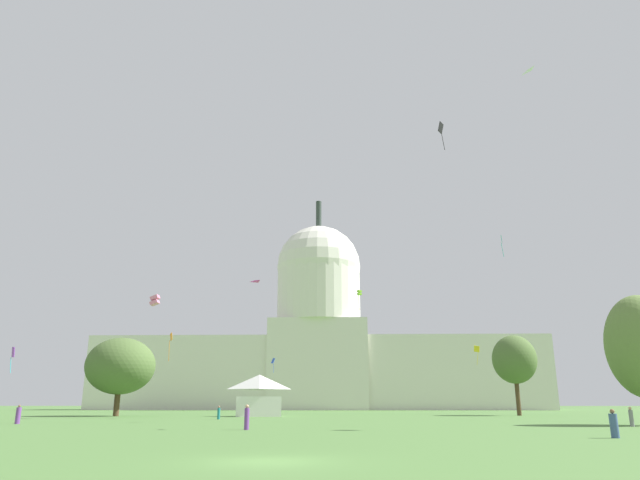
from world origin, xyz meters
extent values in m
plane|color=#4C7538|center=(0.00, 0.00, 0.00)|extent=(800.00, 800.00, 0.00)
cube|color=silver|center=(-37.42, 155.17, 10.49)|extent=(66.80, 20.91, 20.97)
cube|color=silver|center=(29.39, 155.17, 10.49)|extent=(66.80, 20.91, 20.97)
cube|color=silver|center=(-4.02, 155.17, 12.90)|extent=(28.96, 23.00, 25.81)
cylinder|color=silver|center=(-4.02, 155.17, 34.57)|extent=(25.76, 25.76, 17.52)
sphere|color=silver|center=(-4.02, 155.17, 43.33)|extent=(26.26, 26.26, 26.26)
cylinder|color=#2D3833|center=(-4.02, 155.17, 60.91)|extent=(1.80, 1.80, 8.91)
cube|color=white|center=(-9.70, 67.27, 1.42)|extent=(7.19, 5.99, 2.84)
pyramid|color=white|center=(-9.70, 67.27, 4.97)|extent=(7.55, 6.29, 2.13)
cylinder|color=#4C3823|center=(-31.52, 68.34, 2.44)|extent=(0.85, 0.85, 4.87)
ellipsoid|color=#4C6633|center=(-31.52, 68.34, 7.45)|extent=(14.47, 14.11, 8.59)
cylinder|color=#4C3823|center=(30.87, 74.90, 3.22)|extent=(0.69, 0.69, 6.44)
ellipsoid|color=#4C6633|center=(30.87, 74.90, 8.77)|extent=(8.35, 8.90, 7.74)
cylinder|color=gray|center=(27.12, 30.76, 0.68)|extent=(0.48, 0.48, 1.36)
sphere|color=tan|center=(27.12, 30.76, 1.49)|extent=(0.35, 0.35, 0.25)
cylinder|color=#703D93|center=(-4.51, 23.62, 0.78)|extent=(0.51, 0.51, 1.55)
sphere|color=tan|center=(-4.51, 23.62, 1.68)|extent=(0.36, 0.36, 0.26)
cylinder|color=#1E757A|center=(-12.45, 51.83, 0.67)|extent=(0.48, 0.48, 1.34)
sphere|color=#A37556|center=(-12.45, 51.83, 1.47)|extent=(0.36, 0.36, 0.25)
cylinder|color=#703D93|center=(-28.39, 35.36, 0.76)|extent=(0.60, 0.60, 1.53)
sphere|color=brown|center=(-28.39, 35.36, 1.64)|extent=(0.29, 0.29, 0.22)
cylinder|color=#3D5684|center=(18.07, 14.00, 0.67)|extent=(0.61, 0.61, 1.33)
sphere|color=brown|center=(18.07, 14.00, 1.46)|extent=(0.35, 0.35, 0.26)
pyramid|color=white|center=(20.43, 26.15, 31.16)|extent=(1.00, 1.43, 0.27)
cube|color=orange|center=(-24.87, 71.64, 12.28)|extent=(0.76, 1.02, 1.33)
cylinder|color=orange|center=(-25.06, 71.64, 10.04)|extent=(0.16, 0.11, 3.31)
cube|color=purple|center=(-38.90, 51.21, 8.13)|extent=(0.60, 0.65, 1.31)
cylinder|color=#33BCDB|center=(-38.99, 51.21, 6.51)|extent=(0.35, 0.19, 1.97)
cube|color=pink|center=(-22.55, 55.01, 14.99)|extent=(1.21, 1.12, 0.81)
cube|color=pink|center=(-22.55, 55.01, 15.66)|extent=(1.21, 1.12, 0.81)
pyramid|color=#D1339E|center=(-8.59, 55.48, 17.39)|extent=(1.60, 1.47, 0.26)
cube|color=blue|center=(-13.04, 113.54, 11.35)|extent=(1.01, 0.79, 1.31)
cylinder|color=blue|center=(-12.93, 113.54, 9.64)|extent=(0.11, 0.19, 2.11)
cube|color=teal|center=(29.83, 72.41, 28.47)|extent=(0.35, 0.70, 1.28)
cylinder|color=teal|center=(29.84, 72.41, 26.59)|extent=(0.32, 0.10, 2.52)
cube|color=yellow|center=(27.79, 87.16, 11.56)|extent=(0.91, 1.01, 1.29)
cylinder|color=yellow|center=(27.81, 87.16, 9.81)|extent=(0.40, 0.15, 2.34)
cube|color=black|center=(14.90, 42.13, 33.87)|extent=(0.87, 0.73, 1.41)
cylinder|color=black|center=(15.08, 42.13, 32.07)|extent=(0.29, 0.22, 2.30)
cube|color=#8CD133|center=(6.28, 85.96, 21.78)|extent=(1.00, 0.99, 0.42)
cube|color=#8CD133|center=(6.28, 85.96, 22.29)|extent=(1.00, 0.99, 0.42)
cylinder|color=#8CD133|center=(6.13, 85.96, 20.12)|extent=(0.22, 0.20, 2.98)
camera|label=1|loc=(2.49, -20.70, 1.92)|focal=32.03mm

